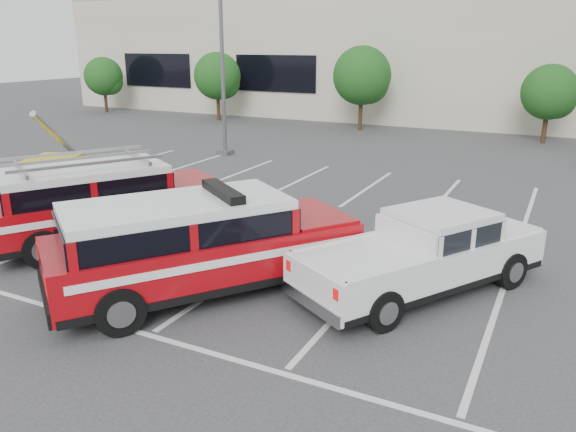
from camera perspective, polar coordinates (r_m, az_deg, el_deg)
name	(u,v)px	position (r m, az deg, el deg)	size (l,w,h in m)	color
ground	(234,278)	(12.58, -5.48, -6.31)	(120.00, 120.00, 0.00)	#333335
stall_markings	(317,222)	(16.30, 2.94, -0.65)	(23.00, 15.00, 0.01)	silver
convention_building	(484,47)	(42.00, 19.30, 15.94)	(60.00, 16.99, 13.20)	beige
tree_far_left	(105,78)	(44.55, -18.10, 13.21)	(2.77, 2.77, 3.99)	#3F2B19
tree_left	(219,78)	(38.21, -7.04, 13.77)	(3.07, 3.07, 4.42)	#3F2B19
tree_mid_left	(364,78)	(33.70, 7.68, 13.76)	(3.37, 3.37, 4.85)	#3F2B19
tree_mid_right	(551,94)	(31.86, 25.17, 11.15)	(2.77, 2.77, 3.99)	#3F2B19
light_pole_left	(222,38)	(25.96, -6.77, 17.53)	(0.90, 0.60, 10.24)	#59595E
fire_chief_suv	(201,251)	(11.69, -8.85, -3.56)	(5.52, 6.39, 2.20)	#94070D
white_pickup	(423,261)	(11.99, 13.53, -4.46)	(4.48, 5.69, 1.69)	silver
ladder_suv	(104,207)	(15.29, -18.16, 0.85)	(4.95, 6.17, 2.30)	#94070D
utility_rig	(49,180)	(20.55, -23.13, 3.43)	(3.09, 4.08, 2.96)	#59595E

